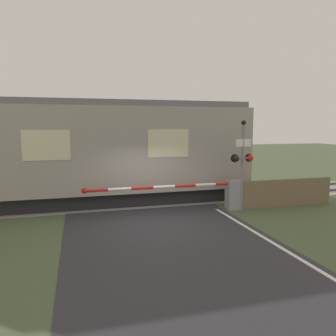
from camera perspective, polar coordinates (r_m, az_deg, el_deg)
ground_plane at (r=11.01m, az=-2.24°, el=-9.48°), size 80.00×80.00×0.00m
track_bed at (r=14.28m, az=-5.44°, el=-5.48°), size 36.00×3.20×0.13m
train at (r=13.79m, az=-19.83°, el=2.52°), size 16.15×3.09×4.17m
crossing_barrier at (r=12.63m, az=9.34°, el=-4.35°), size 5.98×0.44×1.12m
signal_post at (r=12.56m, az=12.87°, el=1.43°), size 0.89×0.26×3.39m
roadside_fence at (r=13.85m, az=20.12°, el=-4.07°), size 3.95×0.06×1.10m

